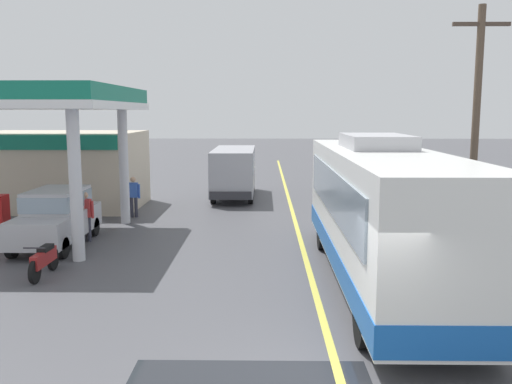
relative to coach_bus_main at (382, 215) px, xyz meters
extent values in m
plane|color=#4C4C51|center=(-1.72, 14.75, -1.72)|extent=(120.00, 120.00, 0.00)
cube|color=#D8CC4C|center=(-1.72, 9.75, -1.72)|extent=(0.16, 50.00, 0.01)
cube|color=white|center=(0.00, 0.01, 0.16)|extent=(2.50, 11.00, 2.90)
cube|color=#1959B2|center=(0.00, 0.01, -0.94)|extent=(2.54, 11.04, 0.56)
cube|color=#8C9EAD|center=(0.00, -5.43, 0.71)|extent=(2.30, 0.10, 1.40)
cube|color=#8C9EAD|center=(-1.27, 0.01, 0.61)|extent=(0.06, 9.35, 1.10)
cube|color=#8C9EAD|center=(1.27, 0.01, 0.61)|extent=(0.06, 9.35, 1.10)
cube|color=white|center=(0.00, -5.42, 1.41)|extent=(1.75, 0.08, 0.32)
cube|color=#B2B2B7|center=(0.00, 1.01, 1.79)|extent=(1.60, 2.80, 0.36)
cylinder|color=black|center=(-1.10, -3.89, -1.22)|extent=(0.30, 1.00, 1.00)
cylinder|color=black|center=(1.10, -3.89, -1.22)|extent=(0.30, 1.00, 1.00)
cylinder|color=black|center=(-1.10, 3.31, -1.22)|extent=(0.30, 1.00, 1.00)
cylinder|color=black|center=(1.10, 3.31, -1.22)|extent=(0.30, 1.00, 1.00)
cylinder|color=silver|center=(-8.33, 1.89, 0.58)|extent=(0.36, 0.36, 4.60)
cylinder|color=silver|center=(-8.33, 7.29, 0.58)|extent=(0.36, 0.36, 4.60)
cube|color=beige|center=(-12.03, 10.79, -0.02)|extent=(7.00, 4.40, 3.40)
cube|color=#147259|center=(-12.03, 8.55, 1.33)|extent=(6.30, 0.10, 0.60)
cube|color=#B2B2B7|center=(-9.62, 3.59, -1.00)|extent=(1.70, 4.20, 0.80)
cube|color=#B2B2B7|center=(-9.62, 3.79, -0.25)|extent=(1.50, 2.31, 0.70)
cube|color=#8C9EAD|center=(-9.62, 3.79, -0.25)|extent=(1.53, 2.35, 0.49)
cylinder|color=black|center=(-10.37, 2.09, -1.40)|extent=(0.20, 0.64, 0.64)
cylinder|color=black|center=(-8.87, 2.09, -1.40)|extent=(0.20, 0.64, 0.64)
cylinder|color=black|center=(-10.37, 5.09, -1.40)|extent=(0.20, 0.64, 0.64)
cylinder|color=black|center=(-8.87, 5.09, -1.40)|extent=(0.20, 0.64, 0.64)
cube|color=#A5A5AD|center=(-4.46, 13.85, -0.33)|extent=(2.00, 6.00, 2.10)
cube|color=#8C9EAD|center=(-4.46, 13.85, 0.07)|extent=(2.04, 5.10, 0.80)
cube|color=#2D2D33|center=(-4.46, 10.80, -1.18)|extent=(1.90, 0.16, 0.36)
cylinder|color=black|center=(-5.34, 11.85, -1.34)|extent=(0.22, 0.76, 0.76)
cylinder|color=black|center=(-3.58, 11.85, -1.34)|extent=(0.22, 0.76, 0.76)
cylinder|color=black|center=(-5.34, 15.85, -1.34)|extent=(0.22, 0.76, 0.76)
cylinder|color=black|center=(-3.58, 15.85, -1.34)|extent=(0.22, 0.76, 0.76)
cylinder|color=black|center=(-8.71, -0.28, -1.42)|extent=(0.10, 0.60, 0.60)
cylinder|color=black|center=(-8.71, 0.92, -1.42)|extent=(0.10, 0.60, 0.60)
cube|color=maroon|center=(-8.71, 0.32, -1.22)|extent=(0.20, 1.30, 0.36)
cube|color=black|center=(-8.71, 0.47, -1.00)|extent=(0.24, 0.60, 0.12)
cylinder|color=#2D2D33|center=(-8.71, -0.23, -0.82)|extent=(0.55, 0.04, 0.04)
cylinder|color=#33333F|center=(-8.96, 4.27, -1.31)|extent=(0.14, 0.14, 0.82)
cylinder|color=#33333F|center=(-8.78, 4.27, -1.31)|extent=(0.14, 0.14, 0.82)
cube|color=#BF3333|center=(-8.87, 4.27, -0.60)|extent=(0.36, 0.22, 0.60)
sphere|color=tan|center=(-8.87, 4.27, -0.17)|extent=(0.22, 0.22, 0.22)
cylinder|color=#BF3333|center=(-9.10, 4.27, -0.65)|extent=(0.09, 0.09, 0.58)
cylinder|color=#BF3333|center=(-8.64, 4.27, -0.65)|extent=(0.09, 0.09, 0.58)
cylinder|color=#33333F|center=(-8.37, 8.50, -1.31)|extent=(0.14, 0.14, 0.82)
cylinder|color=#33333F|center=(-8.19, 8.50, -1.31)|extent=(0.14, 0.14, 0.82)
cube|color=#3359B2|center=(-8.28, 8.50, -0.60)|extent=(0.36, 0.22, 0.60)
sphere|color=tan|center=(-8.28, 8.50, -0.17)|extent=(0.22, 0.22, 0.22)
cylinder|color=#3359B2|center=(-8.51, 8.50, -0.65)|extent=(0.09, 0.09, 0.58)
cylinder|color=#3359B2|center=(-8.05, 8.50, -0.65)|extent=(0.09, 0.09, 0.58)
cylinder|color=brown|center=(3.86, 4.36, 2.08)|extent=(0.24, 0.24, 7.61)
cube|color=#4C3D33|center=(3.86, 4.36, 5.29)|extent=(1.80, 0.12, 0.12)
camera|label=1|loc=(-2.95, -13.46, 2.56)|focal=38.36mm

